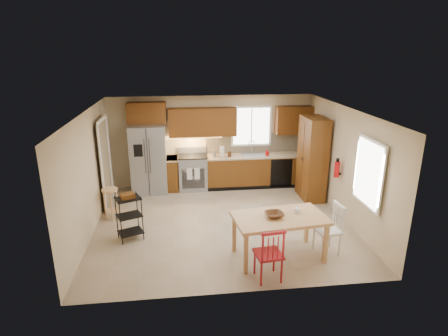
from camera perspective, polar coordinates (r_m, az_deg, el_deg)
name	(u,v)px	position (r m, az deg, el deg)	size (l,w,h in m)	color
floor	(222,223)	(8.42, -0.29, -8.33)	(5.50, 5.50, 0.00)	gray
ceiling	(222,111)	(7.65, -0.32, 8.70)	(5.50, 5.00, 0.02)	silver
wall_back	(212,141)	(10.34, -1.90, 4.10)	(5.50, 0.02, 2.50)	#CCB793
wall_front	(241,222)	(5.65, 2.63, -8.17)	(5.50, 0.02, 2.50)	#CCB793
wall_left	(88,175)	(8.12, -19.96, -0.95)	(0.02, 5.00, 2.50)	#CCB793
wall_right	(345,165)	(8.69, 18.02, 0.47)	(0.02, 5.00, 2.50)	#CCB793
refrigerator	(149,159)	(10.07, -11.37, 1.35)	(0.92, 0.75, 1.82)	gray
range_stove	(193,173)	(10.23, -4.77, -0.72)	(0.76, 0.63, 0.92)	gray
base_cabinet_narrow	(173,174)	(10.24, -7.84, -0.86)	(0.30, 0.60, 0.90)	#5E3511
base_cabinet_run	(259,170)	(10.46, 5.35, -0.36)	(2.92, 0.60, 0.90)	#5E3511
dishwasher	(281,173)	(10.33, 8.72, -0.74)	(0.60, 0.02, 0.78)	black
backsplash	(258,143)	(10.53, 5.14, 3.88)	(2.92, 0.03, 0.55)	#C5B794
upper_over_fridge	(147,113)	(9.99, -11.72, 8.23)	(1.00, 0.35, 0.55)	#56310E
upper_left_block	(203,122)	(10.03, -3.28, 7.01)	(1.80, 0.35, 0.75)	#56310E
upper_right_block	(294,120)	(10.48, 10.60, 7.21)	(1.00, 0.35, 0.75)	#56310E
window_back	(251,126)	(10.38, 4.19, 6.39)	(1.12, 0.04, 1.12)	white
sink	(253,156)	(10.30, 4.38, 1.77)	(0.62, 0.46, 0.16)	gray
undercab_glow	(192,137)	(10.07, -4.94, 4.72)	(1.60, 0.30, 0.01)	#FFBF66
soap_bottle	(267,152)	(10.25, 6.59, 2.40)	(0.09, 0.09, 0.19)	#AE0C0D
paper_towel	(222,152)	(10.08, -0.29, 2.51)	(0.12, 0.12, 0.28)	silver
canister_steel	(215,154)	(10.07, -1.42, 2.20)	(0.11, 0.11, 0.18)	gray
canister_wood	(230,154)	(10.09, 0.86, 2.12)	(0.10, 0.10, 0.14)	#4F2C15
pantry	(312,159)	(9.68, 13.30, 1.41)	(0.50, 0.95, 2.10)	#5E3511
fire_extinguisher	(337,169)	(8.81, 16.83, -0.20)	(0.12, 0.12, 0.36)	#AE0C0D
window_right	(369,173)	(7.62, 21.20, -0.73)	(0.04, 1.02, 1.32)	white
doorway	(105,165)	(9.38, -17.69, 0.49)	(0.04, 0.95, 2.10)	#8C7A59
dining_table	(279,237)	(7.06, 8.33, -10.40)	(1.65, 0.93, 0.81)	tan
chair_red	(268,253)	(6.40, 6.78, -12.74)	(0.45, 0.45, 0.97)	#AD1A22
chair_white	(328,229)	(7.36, 15.51, -8.96)	(0.45, 0.45, 0.97)	silver
table_bowl	(274,217)	(6.85, 7.65, -7.43)	(0.33, 0.33, 0.08)	#4F2C15
table_jar	(297,212)	(7.05, 11.13, -6.57)	(0.13, 0.13, 0.15)	silver
bar_stool	(111,204)	(8.84, -16.82, -5.27)	(0.35, 0.35, 0.72)	tan
utility_cart	(129,218)	(7.79, -14.21, -7.38)	(0.47, 0.37, 0.94)	black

